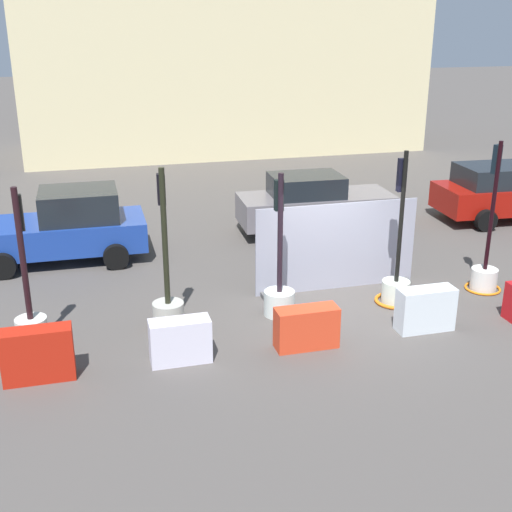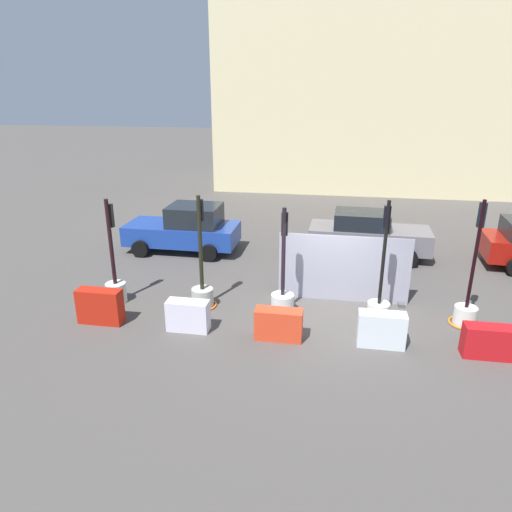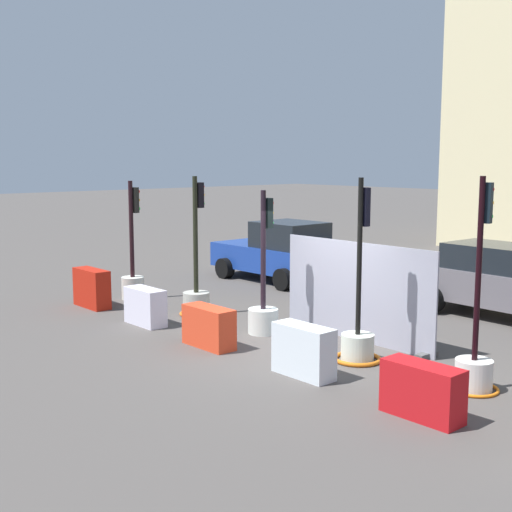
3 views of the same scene
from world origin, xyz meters
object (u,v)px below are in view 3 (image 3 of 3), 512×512
object	(u,v)px
traffic_light_4	(475,356)
construction_barrier_0	(92,288)
construction_barrier_4	(422,391)
traffic_light_3	(358,333)
construction_barrier_3	(304,351)
car_grey_saloon	(502,282)
car_blue_estate	(281,252)
construction_barrier_2	(209,327)
traffic_light_1	(196,292)
traffic_light_2	(264,305)
traffic_light_0	(133,275)
construction_barrier_1	(145,307)

from	to	relation	value
traffic_light_4	construction_barrier_0	world-z (taller)	traffic_light_4
construction_barrier_4	traffic_light_3	bearing A→B (deg)	148.71
traffic_light_4	construction_barrier_3	bearing A→B (deg)	-146.70
car_grey_saloon	car_blue_estate	world-z (taller)	car_blue_estate
traffic_light_3	construction_barrier_2	xyz separation A→B (m)	(-2.46, -1.41, -0.12)
traffic_light_1	traffic_light_2	distance (m)	2.24
traffic_light_0	traffic_light_3	size ratio (longest dim) A/B	0.93
traffic_light_1	construction_barrier_2	size ratio (longest dim) A/B	2.75
traffic_light_1	construction_barrier_2	bearing A→B (deg)	-31.84
traffic_light_3	construction_barrier_0	bearing A→B (deg)	-169.16
construction_barrier_3	traffic_light_4	bearing A→B (deg)	33.30
car_grey_saloon	construction_barrier_2	bearing A→B (deg)	-110.56
construction_barrier_1	car_blue_estate	distance (m)	6.16
construction_barrier_0	car_blue_estate	world-z (taller)	car_blue_estate
traffic_light_0	traffic_light_2	size ratio (longest dim) A/B	1.03
car_grey_saloon	traffic_light_1	bearing A→B (deg)	-133.41
traffic_light_4	car_grey_saloon	xyz separation A→B (m)	(-2.24, 4.87, 0.27)
traffic_light_2	traffic_light_4	size ratio (longest dim) A/B	0.89
traffic_light_3	construction_barrier_3	bearing A→B (deg)	-91.64
construction_barrier_0	construction_barrier_3	size ratio (longest dim) A/B	1.05
traffic_light_3	car_grey_saloon	size ratio (longest dim) A/B	0.75
traffic_light_4	construction_barrier_1	world-z (taller)	traffic_light_4
construction_barrier_2	car_grey_saloon	bearing A→B (deg)	69.44
construction_barrier_2	car_grey_saloon	distance (m)	6.87
traffic_light_0	traffic_light_1	world-z (taller)	traffic_light_1
traffic_light_4	construction_barrier_1	distance (m)	7.09
traffic_light_2	traffic_light_4	distance (m)	4.72
car_blue_estate	traffic_light_3	bearing A→B (deg)	-33.94
traffic_light_1	traffic_light_3	xyz separation A→B (m)	(4.77, -0.02, -0.03)
car_grey_saloon	car_blue_estate	bearing A→B (deg)	-175.43
traffic_light_0	car_blue_estate	distance (m)	4.64
traffic_light_1	traffic_light_2	xyz separation A→B (m)	(2.24, 0.03, 0.04)
construction_barrier_3	car_blue_estate	xyz separation A→B (m)	(-6.62, 5.81, 0.41)
construction_barrier_2	car_blue_estate	bearing A→B (deg)	125.50
construction_barrier_4	car_grey_saloon	bearing A→B (deg)	110.25
construction_barrier_4	car_grey_saloon	world-z (taller)	car_grey_saloon
construction_barrier_3	car_blue_estate	bearing A→B (deg)	138.75
traffic_light_4	construction_barrier_1	bearing A→B (deg)	-167.85
traffic_light_0	construction_barrier_4	size ratio (longest dim) A/B	2.62
traffic_light_3	construction_barrier_1	world-z (taller)	traffic_light_3
traffic_light_4	car_grey_saloon	world-z (taller)	traffic_light_4
traffic_light_0	construction_barrier_2	distance (m)	4.98
construction_barrier_2	construction_barrier_4	xyz separation A→B (m)	(4.77, 0.00, -0.00)
traffic_light_3	construction_barrier_2	bearing A→B (deg)	-150.17
traffic_light_2	construction_barrier_0	xyz separation A→B (m)	(-4.57, -1.41, -0.12)
traffic_light_2	traffic_light_3	world-z (taller)	traffic_light_3
car_grey_saloon	car_blue_estate	size ratio (longest dim) A/B	1.04
traffic_light_1	construction_barrier_3	distance (m)	4.92
traffic_light_2	construction_barrier_3	bearing A→B (deg)	-28.98
traffic_light_1	construction_barrier_0	size ratio (longest dim) A/B	2.73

